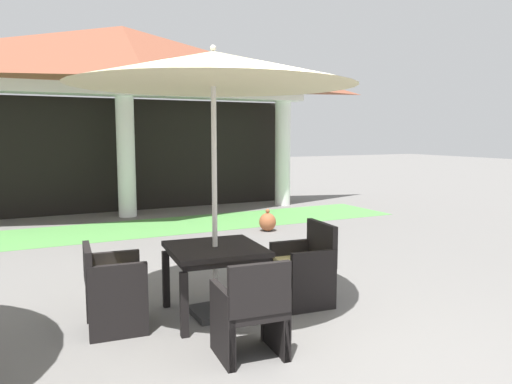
% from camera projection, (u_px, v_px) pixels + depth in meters
% --- Properties ---
extents(ground_plane, '(60.00, 60.00, 0.00)m').
position_uv_depth(ground_plane, '(320.00, 349.00, 4.25)').
color(ground_plane, slate).
extents(background_pavilion, '(9.17, 2.74, 4.14)m').
position_uv_depth(background_pavilion, '(122.00, 71.00, 10.72)').
color(background_pavilion, white).
rests_on(background_pavilion, ground).
extents(lawn_strip, '(10.97, 1.89, 0.01)m').
position_uv_depth(lawn_strip, '(145.00, 228.00, 9.68)').
color(lawn_strip, '#519347').
rests_on(lawn_strip, ground).
extents(patio_table_mid_left, '(1.00, 1.00, 0.72)m').
position_uv_depth(patio_table_mid_left, '(215.00, 256.00, 4.98)').
color(patio_table_mid_left, black).
rests_on(patio_table_mid_left, ground).
extents(patio_umbrella_mid_left, '(2.79, 2.79, 2.70)m').
position_uv_depth(patio_umbrella_mid_left, '(213.00, 71.00, 4.76)').
color(patio_umbrella_mid_left, '#2D2D2D').
rests_on(patio_umbrella_mid_left, ground).
extents(patio_chair_mid_left_south, '(0.58, 0.56, 0.85)m').
position_uv_depth(patio_chair_mid_left_south, '(251.00, 311.00, 4.07)').
color(patio_chair_mid_left_south, black).
rests_on(patio_chair_mid_left_south, ground).
extents(patio_chair_mid_left_east, '(0.58, 0.66, 0.88)m').
position_uv_depth(patio_chair_mid_left_east, '(305.00, 267.00, 5.38)').
color(patio_chair_mid_left_east, black).
rests_on(patio_chair_mid_left_east, ground).
extents(patio_chair_mid_left_west, '(0.58, 0.61, 0.82)m').
position_uv_depth(patio_chair_mid_left_west, '(112.00, 287.00, 4.64)').
color(patio_chair_mid_left_west, black).
rests_on(patio_chair_mid_left_west, ground).
extents(terracotta_urn, '(0.32, 0.32, 0.43)m').
position_uv_depth(terracotta_urn, '(268.00, 222.00, 9.37)').
color(terracotta_urn, '#9E5633').
rests_on(terracotta_urn, ground).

